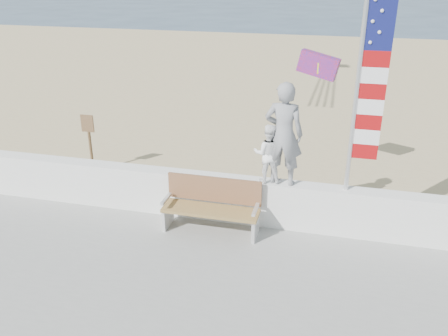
{
  "coord_description": "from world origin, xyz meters",
  "views": [
    {
      "loc": [
        2.14,
        -5.98,
        4.84
      ],
      "look_at": [
        0.2,
        1.8,
        1.35
      ],
      "focal_mm": 38.0,
      "sensor_mm": 36.0,
      "label": 1
    }
  ],
  "objects_px": {
    "child": "(268,153)",
    "bench": "(212,205)",
    "adult": "(284,134)",
    "flag": "(365,85)"
  },
  "relations": [
    {
      "from": "adult",
      "to": "child",
      "type": "xyz_separation_m",
      "value": [
        -0.26,
        0.0,
        -0.39
      ]
    },
    {
      "from": "bench",
      "to": "child",
      "type": "bearing_deg",
      "value": 25.57
    },
    {
      "from": "adult",
      "to": "flag",
      "type": "relative_size",
      "value": 0.54
    },
    {
      "from": "child",
      "to": "bench",
      "type": "distance_m",
      "value": 1.42
    },
    {
      "from": "bench",
      "to": "flag",
      "type": "bearing_deg",
      "value": 10.26
    },
    {
      "from": "adult",
      "to": "flag",
      "type": "xyz_separation_m",
      "value": [
        1.3,
        -0.0,
        0.96
      ]
    },
    {
      "from": "bench",
      "to": "flag",
      "type": "distance_m",
      "value": 3.44
    },
    {
      "from": "adult",
      "to": "child",
      "type": "distance_m",
      "value": 0.47
    },
    {
      "from": "child",
      "to": "flag",
      "type": "bearing_deg",
      "value": 173.13
    },
    {
      "from": "bench",
      "to": "flag",
      "type": "height_order",
      "value": "flag"
    }
  ]
}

